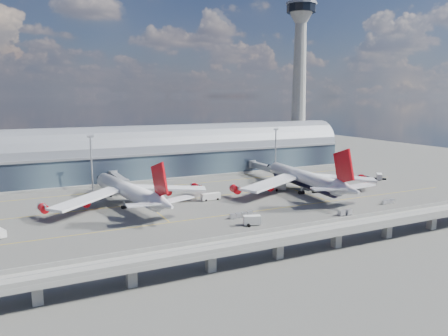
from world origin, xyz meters
name	(u,v)px	position (x,y,z in m)	size (l,w,h in m)	color
ground	(245,205)	(0.00, 0.00, 0.00)	(500.00, 500.00, 0.00)	#474744
taxi_lines	(221,194)	(0.00, 22.11, 0.01)	(200.00, 80.12, 0.01)	gold
terminal	(177,154)	(0.00, 77.99, 11.34)	(200.00, 30.00, 28.00)	#1F2734
control_tower	(299,83)	(85.00, 83.00, 51.64)	(19.00, 19.00, 103.00)	gray
guideway	(337,229)	(0.00, -55.00, 5.29)	(220.00, 8.50, 7.20)	gray
floodlight_mast_left	(92,162)	(-50.00, 55.00, 13.63)	(3.00, 0.70, 25.70)	gray
floodlight_mast_right	(276,150)	(50.00, 55.00, 13.63)	(3.00, 0.70, 25.70)	gray
airliner_left	(130,191)	(-41.78, 18.29, 6.18)	(67.34, 70.87, 21.63)	white
airliner_right	(306,179)	(36.37, 8.67, 6.13)	(71.30, 74.55, 23.64)	white
jet_bridge_left	(118,178)	(-38.65, 53.12, 5.18)	(4.40, 28.00, 7.25)	gray
jet_bridge_right	(264,167)	(40.04, 51.18, 5.18)	(4.40, 32.00, 7.25)	gray
service_truck_0	(0,233)	(-87.80, -1.35, 1.29)	(4.07, 6.34, 2.50)	silver
service_truck_1	(252,220)	(-11.03, -25.24, 1.67)	(6.26, 4.28, 3.32)	silver
service_truck_2	(211,197)	(-8.73, 13.70, 1.58)	(8.40, 2.70, 3.03)	silver
service_truck_3	(379,177)	(89.89, 16.61, 1.64)	(6.30, 6.64, 3.20)	silver
service_truck_4	(316,186)	(44.10, 11.03, 1.61)	(3.47, 5.85, 3.19)	silver
service_truck_5	(279,187)	(28.00, 17.96, 1.66)	(7.00, 5.87, 3.24)	silver
cargo_train_0	(241,215)	(-9.71, -15.05, 0.85)	(9.86, 2.52, 1.63)	gray
cargo_train_1	(388,202)	(53.97, -23.46, 0.77)	(6.70, 1.82, 1.48)	gray
cargo_train_2	(345,212)	(25.98, -29.44, 1.02)	(5.88, 2.36, 1.95)	gray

